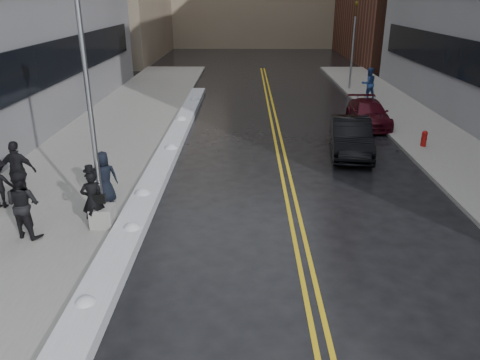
{
  "coord_description": "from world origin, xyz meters",
  "views": [
    {
      "loc": [
        0.93,
        -10.43,
        6.58
      ],
      "look_at": [
        0.76,
        2.83,
        1.3
      ],
      "focal_mm": 35.0,
      "sensor_mm": 36.0,
      "label": 1
    }
  ],
  "objects_px": {
    "lamppost": "(95,149)",
    "pedestrian_east": "(369,84)",
    "car_black": "(351,137)",
    "pedestrian_d": "(18,171)",
    "car_maroon": "(369,113)",
    "pedestrian_c": "(104,177)",
    "pedestrian_fedora": "(93,200)",
    "pedestrian_b": "(23,204)",
    "fire_hydrant": "(424,138)",
    "traffic_signal": "(353,42)"
  },
  "relations": [
    {
      "from": "pedestrian_fedora",
      "to": "car_maroon",
      "type": "distance_m",
      "value": 16.53
    },
    {
      "from": "pedestrian_fedora",
      "to": "car_black",
      "type": "xyz_separation_m",
      "value": [
        9.01,
        7.44,
        -0.26
      ]
    },
    {
      "from": "fire_hydrant",
      "to": "pedestrian_c",
      "type": "relative_size",
      "value": 0.42
    },
    {
      "from": "lamppost",
      "to": "car_maroon",
      "type": "distance_m",
      "value": 16.4
    },
    {
      "from": "fire_hydrant",
      "to": "pedestrian_d",
      "type": "distance_m",
      "value": 16.74
    },
    {
      "from": "lamppost",
      "to": "pedestrian_east",
      "type": "xyz_separation_m",
      "value": [
        12.21,
        18.28,
        -1.37
      ]
    },
    {
      "from": "pedestrian_c",
      "to": "car_maroon",
      "type": "distance_m",
      "value": 15.33
    },
    {
      "from": "pedestrian_fedora",
      "to": "pedestrian_east",
      "type": "bearing_deg",
      "value": -144.62
    },
    {
      "from": "lamppost",
      "to": "pedestrian_b",
      "type": "distance_m",
      "value": 2.5
    },
    {
      "from": "traffic_signal",
      "to": "pedestrian_d",
      "type": "xyz_separation_m",
      "value": [
        -15.07,
        -20.11,
        -2.24
      ]
    },
    {
      "from": "fire_hydrant",
      "to": "pedestrian_b",
      "type": "relative_size",
      "value": 0.37
    },
    {
      "from": "pedestrian_east",
      "to": "pedestrian_c",
      "type": "bearing_deg",
      "value": 37.35
    },
    {
      "from": "lamppost",
      "to": "pedestrian_b",
      "type": "height_order",
      "value": "lamppost"
    },
    {
      "from": "pedestrian_fedora",
      "to": "pedestrian_east",
      "type": "relative_size",
      "value": 0.88
    },
    {
      "from": "pedestrian_east",
      "to": "car_maroon",
      "type": "bearing_deg",
      "value": 61.6
    },
    {
      "from": "fire_hydrant",
      "to": "traffic_signal",
      "type": "relative_size",
      "value": 0.12
    },
    {
      "from": "pedestrian_c",
      "to": "pedestrian_east",
      "type": "relative_size",
      "value": 0.85
    },
    {
      "from": "lamppost",
      "to": "traffic_signal",
      "type": "relative_size",
      "value": 1.27
    },
    {
      "from": "pedestrian_east",
      "to": "fire_hydrant",
      "type": "bearing_deg",
      "value": 75.17
    },
    {
      "from": "fire_hydrant",
      "to": "traffic_signal",
      "type": "height_order",
      "value": "traffic_signal"
    },
    {
      "from": "pedestrian_c",
      "to": "car_black",
      "type": "distance_m",
      "value": 10.77
    },
    {
      "from": "traffic_signal",
      "to": "car_maroon",
      "type": "distance_m",
      "value": 10.23
    },
    {
      "from": "pedestrian_east",
      "to": "car_black",
      "type": "xyz_separation_m",
      "value": [
        -3.39,
        -10.98,
        -0.39
      ]
    },
    {
      "from": "lamppost",
      "to": "car_maroon",
      "type": "relative_size",
      "value": 1.7
    },
    {
      "from": "pedestrian_b",
      "to": "pedestrian_d",
      "type": "bearing_deg",
      "value": -43.06
    },
    {
      "from": "pedestrian_b",
      "to": "car_maroon",
      "type": "relative_size",
      "value": 0.44
    },
    {
      "from": "traffic_signal",
      "to": "pedestrian_fedora",
      "type": "xyz_separation_m",
      "value": [
        -11.99,
        -22.13,
        -2.36
      ]
    },
    {
      "from": "car_black",
      "to": "pedestrian_c",
      "type": "bearing_deg",
      "value": -141.77
    },
    {
      "from": "pedestrian_fedora",
      "to": "traffic_signal",
      "type": "bearing_deg",
      "value": -139.1
    },
    {
      "from": "fire_hydrant",
      "to": "pedestrian_c",
      "type": "distance_m",
      "value": 14.17
    },
    {
      "from": "pedestrian_d",
      "to": "car_black",
      "type": "distance_m",
      "value": 13.26
    },
    {
      "from": "lamppost",
      "to": "fire_hydrant",
      "type": "distance_m",
      "value": 14.81
    },
    {
      "from": "fire_hydrant",
      "to": "pedestrian_d",
      "type": "height_order",
      "value": "pedestrian_d"
    },
    {
      "from": "lamppost",
      "to": "pedestrian_east",
      "type": "distance_m",
      "value": 22.03
    },
    {
      "from": "pedestrian_fedora",
      "to": "pedestrian_d",
      "type": "height_order",
      "value": "pedestrian_d"
    },
    {
      "from": "pedestrian_d",
      "to": "lamppost",
      "type": "bearing_deg",
      "value": 150.22
    },
    {
      "from": "pedestrian_d",
      "to": "pedestrian_b",
      "type": "bearing_deg",
      "value": 117.35
    },
    {
      "from": "car_maroon",
      "to": "car_black",
      "type": "bearing_deg",
      "value": -110.95
    },
    {
      "from": "fire_hydrant",
      "to": "pedestrian_fedora",
      "type": "xyz_separation_m",
      "value": [
        -12.49,
        -8.13,
        0.49
      ]
    },
    {
      "from": "lamppost",
      "to": "car_black",
      "type": "bearing_deg",
      "value": 39.63
    },
    {
      "from": "fire_hydrant",
      "to": "pedestrian_b",
      "type": "height_order",
      "value": "pedestrian_b"
    },
    {
      "from": "car_black",
      "to": "car_maroon",
      "type": "distance_m",
      "value": 5.28
    },
    {
      "from": "fire_hydrant",
      "to": "car_maroon",
      "type": "relative_size",
      "value": 0.16
    },
    {
      "from": "car_maroon",
      "to": "pedestrian_d",
      "type": "bearing_deg",
      "value": -142.73
    },
    {
      "from": "fire_hydrant",
      "to": "car_black",
      "type": "bearing_deg",
      "value": -168.69
    },
    {
      "from": "pedestrian_d",
      "to": "car_maroon",
      "type": "bearing_deg",
      "value": -143.53
    },
    {
      "from": "pedestrian_c",
      "to": "car_black",
      "type": "height_order",
      "value": "pedestrian_c"
    },
    {
      "from": "fire_hydrant",
      "to": "car_maroon",
      "type": "xyz_separation_m",
      "value": [
        -1.5,
        4.2,
        0.1
      ]
    },
    {
      "from": "pedestrian_b",
      "to": "car_black",
      "type": "distance_m",
      "value": 13.42
    },
    {
      "from": "pedestrian_c",
      "to": "pedestrian_east",
      "type": "height_order",
      "value": "pedestrian_east"
    }
  ]
}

